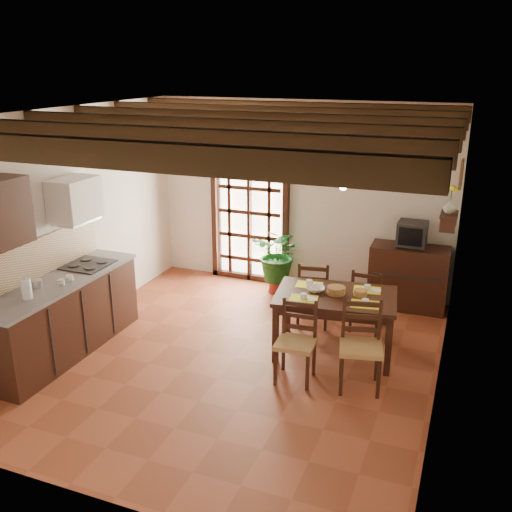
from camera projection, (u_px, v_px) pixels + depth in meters
The scene contains 24 objects.
ground_plane at pixel (236, 358), 6.71m from camera, with size 5.00×5.00×0.00m, color brown.
room_shell at pixel (234, 208), 6.12m from camera, with size 4.52×5.02×2.81m.
ceiling_beams at pixel (233, 125), 5.83m from camera, with size 4.50×4.34×0.20m.
french_door at pixel (250, 207), 8.76m from camera, with size 1.26×0.11×2.32m.
kitchen_counter at pixel (62, 316), 6.69m from camera, with size 0.64×2.25×1.38m.
range_hood at pixel (75, 200), 6.80m from camera, with size 0.38×0.60×0.54m.
counter_items at pixel (63, 274), 6.62m from camera, with size 0.50×1.43×0.25m.
dining_table at pixel (336, 302), 6.62m from camera, with size 1.49×1.07×0.75m.
chair_near_left at pixel (295, 356), 6.17m from camera, with size 0.43×0.41×0.89m.
chair_near_right at pixel (360, 362), 6.01m from camera, with size 0.52×0.51×0.95m.
chair_far_left at pixel (313, 305), 7.47m from camera, with size 0.47×0.45×0.90m.
chair_far_right at pixel (367, 311), 7.32m from camera, with size 0.41×0.39×0.85m.
table_setting at pixel (336, 292), 6.58m from camera, with size 1.00×0.67×0.09m.
table_bowl at pixel (315, 289), 6.68m from camera, with size 0.22×0.22×0.05m, color white.
sideboard at pixel (408, 277), 7.95m from camera, with size 1.05×0.47×0.90m, color black.
crt_tv at pixel (412, 234), 7.74m from camera, with size 0.39×0.36×0.33m.
fuse_box at pixel (406, 181), 7.81m from camera, with size 0.25×0.03×0.32m, color white.
plant_pot at pixel (279, 285), 8.58m from camera, with size 0.33×0.33×0.20m, color maroon.
potted_plant at pixel (279, 256), 8.43m from camera, with size 1.96×1.68×2.19m, color #144C19.
wall_shelf at pixel (449, 218), 6.89m from camera, with size 0.20×0.42×0.20m.
shelf_vase at pixel (450, 207), 6.85m from camera, with size 0.15×0.15×0.15m, color #B2BFB2.
shelf_flowers at pixel (452, 190), 6.78m from camera, with size 0.14×0.14×0.36m.
framed_picture at pixel (461, 174), 6.69m from camera, with size 0.03×0.32×0.32m.
pendant_lamp at pixel (344, 179), 6.25m from camera, with size 0.36×0.36×0.84m.
Camera 1 is at (2.38, -5.46, 3.30)m, focal length 40.00 mm.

